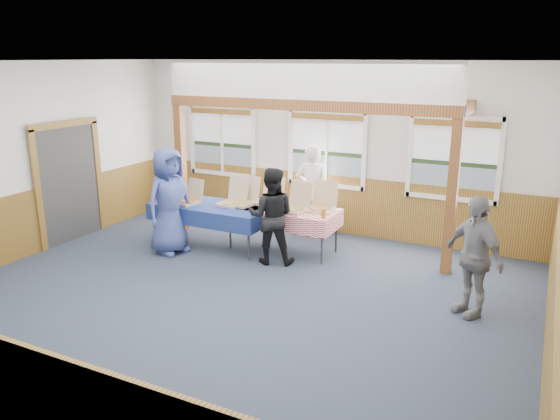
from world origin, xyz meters
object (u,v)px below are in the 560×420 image
at_px(woman_white, 312,191).
at_px(table_right, 283,211).
at_px(table_left, 211,207).
at_px(person_grey, 474,256).
at_px(woman_black, 271,216).
at_px(man_blue, 169,201).

bearing_deg(woman_white, table_right, 66.99).
distance_m(table_left, person_grey, 4.57).
bearing_deg(table_right, woman_black, -95.45).
bearing_deg(table_left, person_grey, -14.27).
distance_m(man_blue, person_grey, 4.93).
bearing_deg(man_blue, woman_white, -28.80).
xyz_separation_m(woman_white, man_blue, (-1.78, -1.95, 0.05)).
relative_size(man_blue, person_grey, 1.14).
xyz_separation_m(table_right, man_blue, (-1.66, -0.96, 0.21)).
height_order(table_left, man_blue, man_blue).
bearing_deg(woman_black, table_right, -100.63).
bearing_deg(table_right, man_blue, -164.44).
xyz_separation_m(table_left, woman_white, (1.36, 1.35, 0.15)).
distance_m(woman_black, person_grey, 3.21).
height_order(table_right, person_grey, person_grey).
distance_m(table_right, woman_white, 1.01).
bearing_deg(man_blue, person_grey, -78.04).
relative_size(table_right, person_grey, 1.28).
relative_size(table_right, woman_white, 1.19).
bearing_deg(table_right, table_left, -178.39).
bearing_deg(woman_white, woman_black, 72.96).
relative_size(table_left, woman_black, 1.39).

